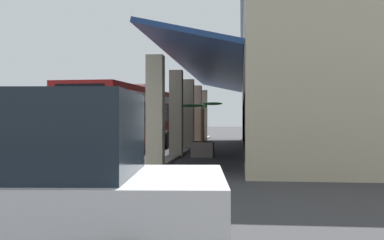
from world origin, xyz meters
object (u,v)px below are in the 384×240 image
potted_palm (203,144)px  pedestrian (53,145)px  transit_bus (126,115)px  parked_suv_red (33,128)px

potted_palm → pedestrian: bearing=-25.2°
transit_bus → potted_palm: bearing=64.7°
pedestrian → potted_palm: bearing=154.8°
parked_suv_red → transit_bus: bearing=46.4°
transit_bus → pedestrian: transit_bus is taller
transit_bus → parked_suv_red: 11.27m
transit_bus → pedestrian: bearing=1.5°
parked_suv_red → potted_palm: bearing=51.5°
parked_suv_red → pedestrian: parked_suv_red is taller
transit_bus → pedestrian: (9.53, 0.25, -0.91)m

